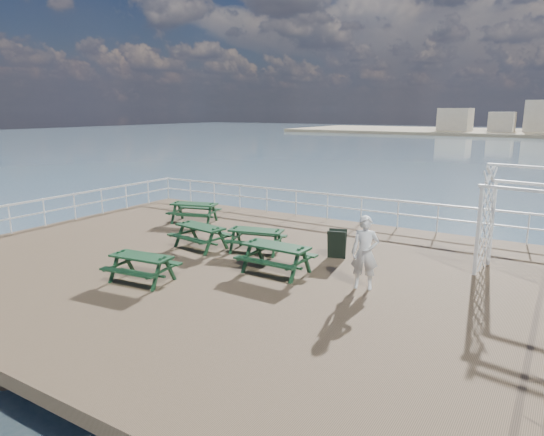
{
  "coord_description": "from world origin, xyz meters",
  "views": [
    {
      "loc": [
        8.3,
        -11.01,
        4.44
      ],
      "look_at": [
        0.51,
        1.65,
        1.1
      ],
      "focal_mm": 32.0,
      "sensor_mm": 36.0,
      "label": 1
    }
  ],
  "objects_px": {
    "picnic_table_b": "(201,232)",
    "picnic_table_c": "(256,236)",
    "picnic_table_d": "(142,263)",
    "trellis_arbor": "(530,230)",
    "person": "(365,253)",
    "picnic_table_a": "(194,208)",
    "picnic_table_e": "(276,253)"
  },
  "relations": [
    {
      "from": "picnic_table_c",
      "to": "trellis_arbor",
      "type": "bearing_deg",
      "value": -1.4
    },
    {
      "from": "picnic_table_e",
      "to": "trellis_arbor",
      "type": "height_order",
      "value": "trellis_arbor"
    },
    {
      "from": "picnic_table_a",
      "to": "picnic_table_e",
      "type": "distance_m",
      "value": 6.98
    },
    {
      "from": "picnic_table_b",
      "to": "picnic_table_e",
      "type": "bearing_deg",
      "value": -5.01
    },
    {
      "from": "picnic_table_a",
      "to": "person",
      "type": "height_order",
      "value": "person"
    },
    {
      "from": "picnic_table_d",
      "to": "person",
      "type": "height_order",
      "value": "person"
    },
    {
      "from": "picnic_table_c",
      "to": "picnic_table_e",
      "type": "distance_m",
      "value": 2.15
    },
    {
      "from": "picnic_table_c",
      "to": "picnic_table_d",
      "type": "relative_size",
      "value": 1.09
    },
    {
      "from": "picnic_table_d",
      "to": "picnic_table_e",
      "type": "relative_size",
      "value": 0.95
    },
    {
      "from": "picnic_table_d",
      "to": "person",
      "type": "bearing_deg",
      "value": 20.1
    },
    {
      "from": "picnic_table_d",
      "to": "picnic_table_e",
      "type": "distance_m",
      "value": 3.61
    },
    {
      "from": "picnic_table_c",
      "to": "picnic_table_d",
      "type": "xyz_separation_m",
      "value": [
        -1.05,
        -3.87,
        -0.01
      ]
    },
    {
      "from": "picnic_table_b",
      "to": "picnic_table_e",
      "type": "xyz_separation_m",
      "value": [
        3.38,
        -0.83,
        0.04
      ]
    },
    {
      "from": "picnic_table_a",
      "to": "person",
      "type": "relative_size",
      "value": 1.15
    },
    {
      "from": "trellis_arbor",
      "to": "person",
      "type": "relative_size",
      "value": 1.61
    },
    {
      "from": "picnic_table_a",
      "to": "picnic_table_c",
      "type": "height_order",
      "value": "picnic_table_a"
    },
    {
      "from": "picnic_table_a",
      "to": "trellis_arbor",
      "type": "bearing_deg",
      "value": -19.09
    },
    {
      "from": "picnic_table_b",
      "to": "picnic_table_c",
      "type": "height_order",
      "value": "picnic_table_b"
    },
    {
      "from": "picnic_table_c",
      "to": "trellis_arbor",
      "type": "xyz_separation_m",
      "value": [
        7.52,
        1.71,
        0.81
      ]
    },
    {
      "from": "picnic_table_e",
      "to": "person",
      "type": "height_order",
      "value": "person"
    },
    {
      "from": "picnic_table_d",
      "to": "trellis_arbor",
      "type": "height_order",
      "value": "trellis_arbor"
    },
    {
      "from": "picnic_table_b",
      "to": "picnic_table_a",
      "type": "bearing_deg",
      "value": 142.43
    },
    {
      "from": "picnic_table_d",
      "to": "picnic_table_b",
      "type": "bearing_deg",
      "value": 96.15
    },
    {
      "from": "picnic_table_b",
      "to": "trellis_arbor",
      "type": "distance_m",
      "value": 9.62
    },
    {
      "from": "picnic_table_a",
      "to": "trellis_arbor",
      "type": "xyz_separation_m",
      "value": [
        11.91,
        -0.43,
        0.78
      ]
    },
    {
      "from": "picnic_table_e",
      "to": "trellis_arbor",
      "type": "xyz_separation_m",
      "value": [
        5.92,
        3.14,
        0.76
      ]
    },
    {
      "from": "trellis_arbor",
      "to": "person",
      "type": "height_order",
      "value": "trellis_arbor"
    },
    {
      "from": "picnic_table_d",
      "to": "trellis_arbor",
      "type": "xyz_separation_m",
      "value": [
        8.57,
        5.58,
        0.82
      ]
    },
    {
      "from": "picnic_table_b",
      "to": "picnic_table_c",
      "type": "relative_size",
      "value": 0.98
    },
    {
      "from": "picnic_table_a",
      "to": "person",
      "type": "bearing_deg",
      "value": -39.0
    },
    {
      "from": "picnic_table_b",
      "to": "person",
      "type": "height_order",
      "value": "person"
    },
    {
      "from": "picnic_table_b",
      "to": "picnic_table_d",
      "type": "bearing_deg",
      "value": -68.58
    }
  ]
}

